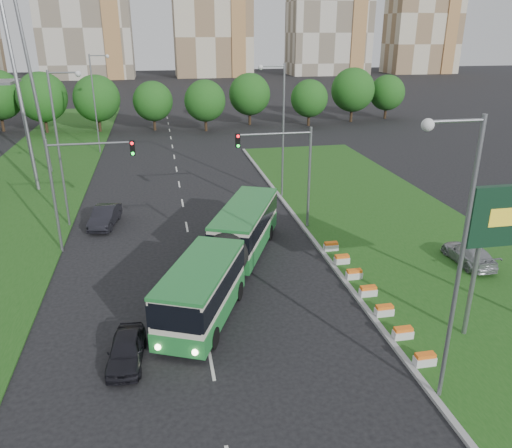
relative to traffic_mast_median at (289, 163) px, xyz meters
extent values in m
plane|color=black|center=(-4.78, -10.00, -5.35)|extent=(360.00, 360.00, 0.00)
cube|color=#1D4C15|center=(8.22, -2.00, -5.27)|extent=(14.00, 60.00, 0.15)
cube|color=gray|center=(1.27, -2.00, -5.26)|extent=(0.30, 60.00, 0.18)
cube|color=#1D4C15|center=(-22.78, 15.00, -5.30)|extent=(12.00, 110.00, 0.10)
cylinder|color=gray|center=(5.22, -16.00, -2.55)|extent=(0.24, 0.24, 5.60)
cylinder|color=gray|center=(1.62, 0.00, -1.35)|extent=(0.20, 0.20, 8.00)
cylinder|color=gray|center=(-1.13, 0.00, 2.25)|extent=(5.50, 0.14, 0.14)
cube|color=black|center=(-3.88, 0.00, 1.85)|extent=(0.32, 0.32, 1.00)
cylinder|color=gray|center=(-16.78, -1.00, -1.35)|extent=(0.20, 0.20, 8.00)
cylinder|color=gray|center=(-14.03, -1.00, 2.25)|extent=(5.50, 0.14, 0.14)
cube|color=black|center=(-11.28, -1.00, 1.85)|extent=(0.32, 0.32, 1.00)
cube|color=beige|center=(50.22, 140.00, 18.15)|extent=(27.00, 15.00, 47.00)
cube|color=beige|center=(85.22, 140.00, 14.65)|extent=(24.00, 14.00, 40.00)
cube|color=beige|center=(-6.06, -12.52, -3.47)|extent=(2.69, 7.43, 2.91)
cube|color=beige|center=(-6.06, -2.99, -3.47)|extent=(2.69, 9.04, 2.91)
cylinder|color=black|center=(-6.06, -8.16, -3.52)|extent=(2.69, 1.35, 2.69)
cube|color=#207131|center=(-6.06, -12.52, -4.44)|extent=(2.78, 7.48, 1.02)
cube|color=#207131|center=(-6.06, -2.99, -4.44)|extent=(2.78, 9.10, 1.02)
cube|color=black|center=(-6.06, -12.52, -2.98)|extent=(2.78, 7.48, 1.13)
cube|color=black|center=(-6.06, -2.99, -2.98)|extent=(2.78, 9.10, 1.13)
imported|color=black|center=(-11.66, -14.91, -4.68)|extent=(1.92, 4.07, 1.35)
imported|color=black|center=(-14.15, 3.56, -4.57)|extent=(2.45, 4.96, 1.56)
imported|color=#9C9EA4|center=(10.17, -8.57, -4.54)|extent=(1.91, 4.60, 1.33)
imported|color=gray|center=(-9.60, -14.50, -4.58)|extent=(0.47, 0.62, 1.54)
cube|color=orange|center=(-7.98, -14.33, -5.02)|extent=(0.38, 0.33, 0.66)
cylinder|color=black|center=(-7.98, -14.50, -5.27)|extent=(0.04, 0.15, 0.15)
camera|label=1|loc=(-9.45, -35.36, 9.32)|focal=35.00mm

